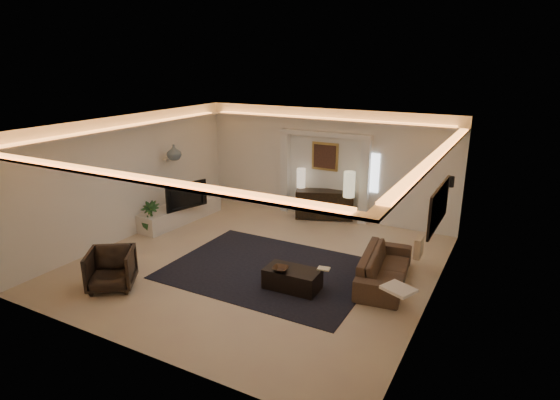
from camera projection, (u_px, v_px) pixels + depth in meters
The scene contains 33 objects.
floor at pixel (258, 262), 9.74m from camera, with size 7.00×7.00×0.00m, color #C9B48A.
ceiling at pixel (256, 125), 8.89m from camera, with size 7.00×7.00×0.00m, color white.
wall_back at pixel (325, 164), 12.26m from camera, with size 7.00×7.00×0.00m, color white.
wall_front at pixel (126, 261), 6.37m from camera, with size 7.00×7.00×0.00m, color white.
wall_left at pixel (131, 177), 10.91m from camera, with size 7.00×7.00×0.00m, color white.
wall_right at pixel (436, 225), 7.72m from camera, with size 7.00×7.00×0.00m, color white.
cove_soffit at pixel (256, 139), 8.97m from camera, with size 7.00×7.00×0.04m, color silver.
daylight_slit at pixel (374, 173), 11.66m from camera, with size 0.25×0.03×1.00m, color white.
area_rug at pixel (270, 270), 9.39m from camera, with size 4.00×3.00×0.01m, color black.
pilaster_left at pixel (285, 172), 12.80m from camera, with size 0.22×0.20×2.20m, color silver.
pilaster_right at pixel (365, 182), 11.75m from camera, with size 0.22×0.20×2.20m, color silver.
alcove_header at pixel (325, 134), 11.94m from camera, with size 2.52×0.20×0.12m, color silver.
painting_frame at pixel (325, 156), 12.17m from camera, with size 0.74×0.04×0.74m, color tan.
painting_canvas at pixel (325, 157), 12.15m from camera, with size 0.62×0.02×0.62m, color #4C2D1E.
art_panel_frame at pixel (439, 206), 7.92m from camera, with size 0.04×1.64×0.74m, color black.
art_panel_gold at pixel (437, 206), 7.93m from camera, with size 0.02×1.50×0.62m, color tan.
wall_sconce at pixel (451, 182), 9.56m from camera, with size 0.12×0.12×0.22m, color black.
wall_niche at pixel (172, 158), 12.00m from camera, with size 0.10×0.55×0.04m, color silver.
console at pixel (324, 204), 12.30m from camera, with size 1.51×0.47×0.76m, color black.
lamp_left at pixel (301, 176), 12.42m from camera, with size 0.23×0.23×0.52m, color beige.
lamp_right at pixel (349, 185), 11.56m from camera, with size 0.29×0.29×0.65m, color beige.
media_ledge at pixel (181, 213), 12.18m from camera, with size 0.64×2.55×0.48m, color silver.
tv at pixel (184, 195), 11.74m from camera, with size 0.15×1.17×0.68m, color black.
figurine at pixel (199, 190), 12.75m from camera, with size 0.12×0.12×0.33m, color black.
ginger_jar at pixel (174, 152), 11.61m from camera, with size 0.37×0.37×0.39m, color slate.
plant at pixel (151, 218), 11.21m from camera, with size 0.46×0.46×0.82m, color #1D431C.
sofa at pixel (385, 267), 8.81m from camera, with size 0.81×2.06×0.60m, color #462C1E.
throw_blanket at pixel (399, 289), 7.47m from camera, with size 0.48×0.40×0.05m, color beige.
throw_pillow at pixel (419, 247), 9.14m from camera, with size 0.12×0.41×0.41m, color tan.
coffee_table at pixel (292, 279), 8.58m from camera, with size 1.02×0.56×0.38m, color black.
bowl at pixel (280, 268), 8.45m from camera, with size 0.30×0.30×0.07m, color #2F1F13.
magazine at pixel (324, 268), 8.51m from camera, with size 0.22×0.16×0.03m, color beige.
armchair at pixel (111, 269), 8.57m from camera, with size 0.80×0.83×0.75m, color black.
Camera 1 is at (4.65, -7.63, 4.13)m, focal length 29.58 mm.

